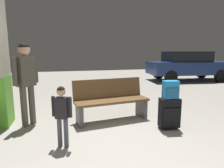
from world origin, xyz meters
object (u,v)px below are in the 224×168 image
(suitcase, at_px, (169,113))
(child, at_px, (62,110))
(bench, at_px, (111,100))
(adult, at_px, (26,75))
(parked_car_side, at_px, (188,65))
(backpack_bright, at_px, (171,90))

(suitcase, height_order, child, child)
(bench, height_order, suitcase, bench)
(adult, distance_m, parked_car_side, 8.45)
(bench, height_order, adult, adult)
(suitcase, distance_m, backpack_bright, 0.45)
(backpack_bright, height_order, child, child)
(suitcase, bearing_deg, parked_car_side, 51.01)
(bench, bearing_deg, suitcase, -40.47)
(suitcase, relative_size, parked_car_side, 0.14)
(bench, distance_m, adult, 1.80)
(backpack_bright, xyz_separation_m, parked_car_side, (4.45, 5.50, 0.03))
(backpack_bright, distance_m, parked_car_side, 7.08)
(child, bearing_deg, adult, 120.29)
(suitcase, xyz_separation_m, adult, (-2.65, 0.93, 0.70))
(suitcase, distance_m, child, 2.02)
(bench, distance_m, child, 1.45)
(child, xyz_separation_m, parked_car_side, (6.44, 5.70, 0.21))
(bench, relative_size, backpack_bright, 4.86)
(child, bearing_deg, suitcase, 5.55)
(adult, xyz_separation_m, parked_car_side, (7.10, 4.57, -0.21))
(suitcase, xyz_separation_m, parked_car_side, (4.45, 5.50, 0.48))
(child, distance_m, parked_car_side, 8.60)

